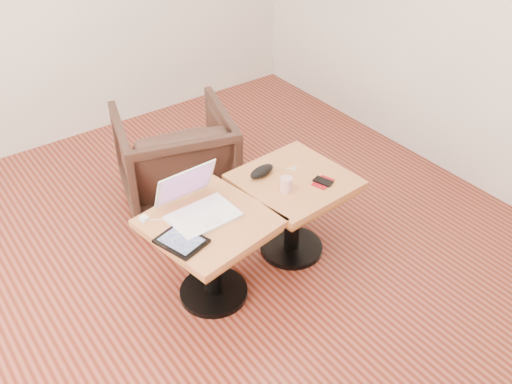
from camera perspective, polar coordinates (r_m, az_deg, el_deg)
room_shell at (r=2.32m, az=-8.20°, el=10.29°), size 4.52×4.52×2.71m
side_table_left at (r=2.99m, az=-4.57°, el=-4.78°), size 0.67×0.67×0.53m
side_table_right at (r=3.28m, az=3.79°, el=-0.52°), size 0.62×0.62×0.53m
laptop at (r=2.93m, az=-5.87°, el=-1.38°), size 0.35×0.33×0.23m
tablet at (r=2.78m, az=-7.47°, el=-4.88°), size 0.24×0.27×0.02m
charging_adapter at (r=2.94m, az=-11.13°, el=-2.64°), size 0.05×0.05×0.02m
glasses_case at (r=3.21m, az=0.58°, el=2.09°), size 0.18×0.10×0.05m
striped_cup at (r=3.07m, az=3.05°, el=0.74°), size 0.07×0.07×0.09m
earbuds_tangle at (r=3.27m, az=3.71°, el=2.38°), size 0.07×0.05×0.01m
phone_on_sleeve at (r=3.18m, az=6.72°, el=1.02°), size 0.14×0.12×0.01m
armchair at (r=3.79m, az=-8.05°, el=3.44°), size 0.88×0.90×0.66m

